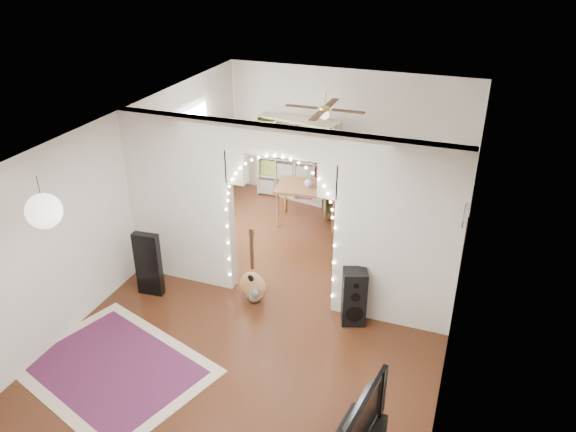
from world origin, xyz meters
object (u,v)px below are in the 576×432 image
(bookcase, at_px, (298,159))
(dining_chair_right, at_px, (336,205))
(acoustic_guitar, at_px, (253,275))
(dining_table, at_px, (309,190))
(floor_speaker, at_px, (354,297))
(dining_chair_left, at_px, (351,233))

(bookcase, height_order, dining_chair_right, bookcase)
(acoustic_guitar, relative_size, dining_chair_right, 2.06)
(dining_table, bearing_deg, floor_speaker, -67.51)
(dining_table, bearing_deg, bookcase, 112.21)
(dining_table, bearing_deg, dining_chair_right, 38.59)
(bookcase, xyz_separation_m, dining_table, (0.58, -1.02, -0.17))
(acoustic_guitar, height_order, dining_table, acoustic_guitar)
(floor_speaker, distance_m, dining_table, 3.16)
(floor_speaker, xyz_separation_m, bookcase, (-2.15, 3.75, 0.43))
(bookcase, bearing_deg, floor_speaker, -48.10)
(floor_speaker, height_order, dining_chair_right, floor_speaker)
(dining_table, bearing_deg, dining_chair_left, -37.50)
(acoustic_guitar, distance_m, bookcase, 3.82)
(dining_table, xyz_separation_m, dining_chair_left, (0.99, -0.57, -0.45))
(acoustic_guitar, bearing_deg, dining_chair_right, 102.37)
(dining_table, distance_m, dining_chair_right, 0.76)
(floor_speaker, distance_m, bookcase, 4.35)
(acoustic_guitar, bearing_deg, bookcase, 118.65)
(dining_chair_left, bearing_deg, bookcase, 138.91)
(dining_table, height_order, dining_chair_left, dining_table)
(acoustic_guitar, relative_size, floor_speaker, 1.21)
(dining_chair_right, bearing_deg, bookcase, 125.17)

